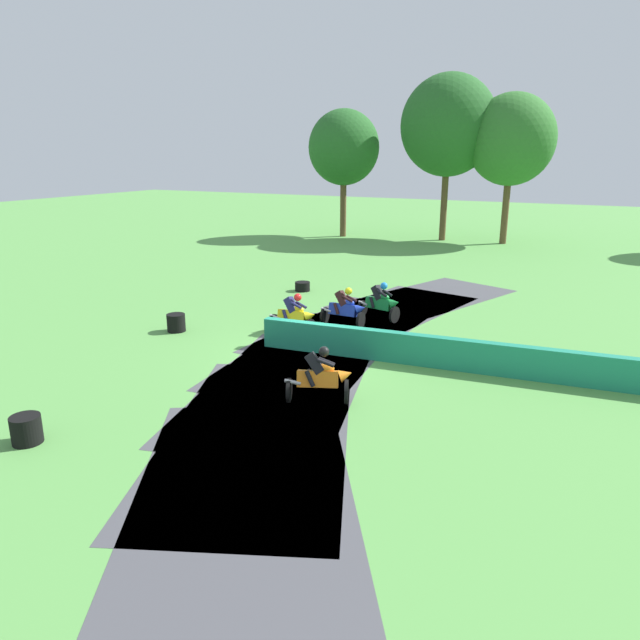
{
  "coord_description": "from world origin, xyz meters",
  "views": [
    {
      "loc": [
        7.74,
        -15.06,
        5.88
      ],
      "look_at": [
        0.04,
        0.39,
        0.9
      ],
      "focal_mm": 32.74,
      "sensor_mm": 36.0,
      "label": 1
    }
  ],
  "objects": [
    {
      "name": "motorcycle_lead_green",
      "position": [
        0.59,
        4.23,
        0.66
      ],
      "size": [
        1.71,
        0.98,
        1.42
      ],
      "color": "black",
      "rests_on": "ground"
    },
    {
      "name": "traffic_cone",
      "position": [
        5.76,
        1.79,
        0.22
      ],
      "size": [
        0.28,
        0.28,
        0.44
      ],
      "primitive_type": "cone",
      "color": "orange",
      "rests_on": "ground"
    },
    {
      "name": "tree_mid_rise",
      "position": [
        -9.68,
        23.65,
        6.18
      ],
      "size": [
        4.94,
        4.94,
        8.8
      ],
      "color": "brown",
      "rests_on": "ground"
    },
    {
      "name": "tire_stack_mid_a",
      "position": [
        -5.12,
        -0.23,
        0.3
      ],
      "size": [
        0.62,
        0.62,
        0.6
      ],
      "color": "black",
      "rests_on": "ground"
    },
    {
      "name": "ground_plane",
      "position": [
        0.0,
        0.0,
        0.0
      ],
      "size": [
        120.0,
        120.0,
        0.0
      ],
      "primitive_type": "plane",
      "color": "#569947"
    },
    {
      "name": "track_asphalt",
      "position": [
        0.88,
        0.08,
        0.0
      ],
      "size": [
        8.68,
        24.76,
        0.01
      ],
      "color": "#47474C",
      "rests_on": "ground"
    },
    {
      "name": "tire_stack_near",
      "position": [
        -4.11,
        7.0,
        0.2
      ],
      "size": [
        0.66,
        0.66,
        0.4
      ],
      "color": "black",
      "rests_on": "ground"
    },
    {
      "name": "tree_far_left",
      "position": [
        1.34,
        25.21,
        6.64
      ],
      "size": [
        5.51,
        5.51,
        9.55
      ],
      "color": "brown",
      "rests_on": "ground"
    },
    {
      "name": "safety_barrier",
      "position": [
        5.33,
        0.48,
        0.45
      ],
      "size": [
        13.84,
        1.55,
        0.9
      ],
      "primitive_type": "cube",
      "rotation": [
        0.0,
        0.0,
        -1.48
      ],
      "color": "#1E8466",
      "rests_on": "ground"
    },
    {
      "name": "tree_behind_barrier",
      "position": [
        -2.72,
        24.99,
        7.57
      ],
      "size": [
        6.3,
        6.3,
        10.9
      ],
      "color": "brown",
      "rests_on": "ground"
    },
    {
      "name": "motorcycle_chase_blue",
      "position": [
        -0.22,
        2.9,
        0.66
      ],
      "size": [
        1.69,
        0.74,
        1.43
      ],
      "color": "black",
      "rests_on": "ground"
    },
    {
      "name": "motorcycle_fourth_orange",
      "position": [
        1.87,
        -3.22,
        0.64
      ],
      "size": [
        1.67,
        1.25,
        1.43
      ],
      "color": "black",
      "rests_on": "ground"
    },
    {
      "name": "tire_stack_mid_b",
      "position": [
        -2.7,
        -7.89,
        0.3
      ],
      "size": [
        0.62,
        0.62,
        0.6
      ],
      "color": "black",
      "rests_on": "ground"
    },
    {
      "name": "motorcycle_trailing_yellow",
      "position": [
        -1.38,
        1.33,
        0.65
      ],
      "size": [
        1.68,
        0.74,
        1.43
      ],
      "color": "black",
      "rests_on": "ground"
    }
  ]
}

